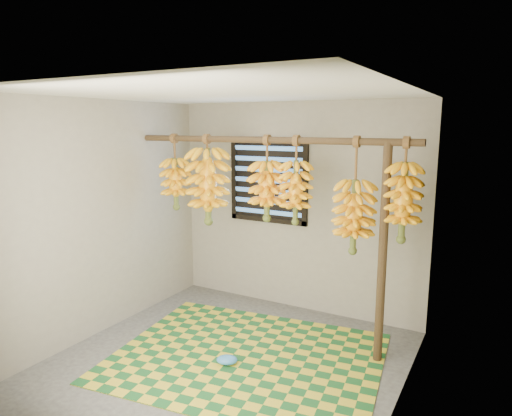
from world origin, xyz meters
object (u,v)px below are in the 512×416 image
Objects in this scene: plastic_bag at (227,360)px; banana_bunch_b at (208,186)px; banana_bunch_a at (176,184)px; banana_bunch_c at (267,191)px; banana_bunch_e at (354,217)px; woven_mat at (247,357)px; banana_bunch_d at (296,192)px; banana_bunch_f at (403,202)px; support_post at (383,256)px.

plastic_bag is 0.21× the size of banana_bunch_b.
banana_bunch_a is 0.43m from banana_bunch_b.
banana_bunch_c and banana_bunch_e have the same top height.
banana_bunch_d is at bearing 67.14° from woven_mat.
banana_bunch_e is (1.60, -0.00, -0.17)m from banana_bunch_b.
support_post is at bearing -180.00° from banana_bunch_f.
banana_bunch_b is 2.02m from banana_bunch_f.
banana_bunch_c is 0.90m from banana_bunch_e.
banana_bunch_a is 1.14m from banana_bunch_c.
woven_mat is at bearing -145.94° from banana_bunch_e.
banana_bunch_b is 0.89× the size of banana_bunch_e.
support_post is 1.93m from banana_bunch_b.
banana_bunch_a is (-1.22, 0.55, 1.50)m from woven_mat.
plastic_bag is 2.09m from banana_bunch_f.
banana_bunch_a is 2.45m from banana_bunch_f.
banana_bunch_d is (-0.85, 0.00, 0.51)m from support_post.
banana_bunch_b is 1.12× the size of banana_bunch_c.
plastic_bag is at bearing -150.48° from banana_bunch_f.
banana_bunch_e reaches higher than plastic_bag.
banana_bunch_a is at bearing 180.00° from banana_bunch_b.
plastic_bag is at bearing -140.20° from banana_bunch_e.
banana_bunch_b is at bearing 180.00° from support_post.
plastic_bag is 0.23× the size of banana_bunch_a.
banana_bunch_c is 0.99× the size of banana_bunch_d.
banana_bunch_e reaches higher than support_post.
plastic_bag is 1.99m from banana_bunch_a.
plastic_bag is 0.23× the size of banana_bunch_d.
banana_bunch_a is at bearing 146.58° from plastic_bag.
banana_bunch_e is (0.89, 0.00, -0.18)m from banana_bunch_c.
banana_bunch_a and banana_bunch_b have the same top height.
banana_bunch_c is at bearing 89.28° from plastic_bag.
woven_mat is 2.84× the size of banana_bunch_d.
banana_bunch_b is 1.02m from banana_bunch_d.
banana_bunch_b is at bearing 133.12° from plastic_bag.
plastic_bag is 0.18× the size of banana_bunch_e.
banana_bunch_e is at bearing -0.00° from banana_bunch_b.
banana_bunch_b and banana_bunch_d have the same top height.
banana_bunch_d is (1.45, 0.00, 0.00)m from banana_bunch_a.
banana_bunch_a is at bearing 180.00° from banana_bunch_e.
banana_bunch_d reaches higher than plastic_bag.
banana_bunch_b and banana_bunch_e have the same top height.
banana_bunch_b is at bearing 180.00° from banana_bunch_e.
banana_bunch_c is (1.14, -0.00, 0.00)m from banana_bunch_a.
banana_bunch_e is at bearing -180.00° from banana_bunch_f.
banana_bunch_d is at bearing 0.00° from banana_bunch_b.
banana_bunch_f is at bearing 29.52° from plastic_bag.
banana_bunch_d is at bearing 0.00° from banana_bunch_a.
support_post is 2.41× the size of banana_bunch_a.
plastic_bag is (-0.09, -0.20, 0.04)m from woven_mat.
banana_bunch_d is (0.23, 0.55, 1.50)m from woven_mat.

